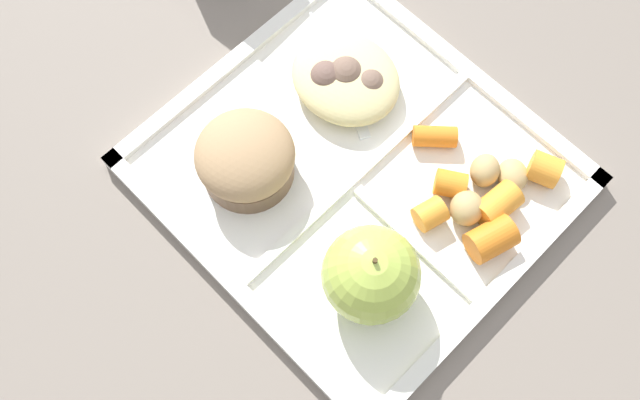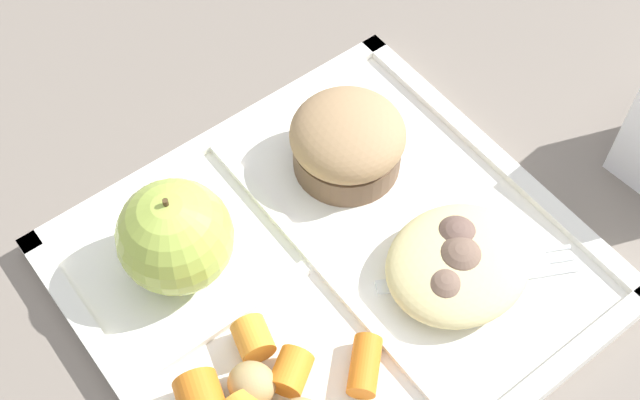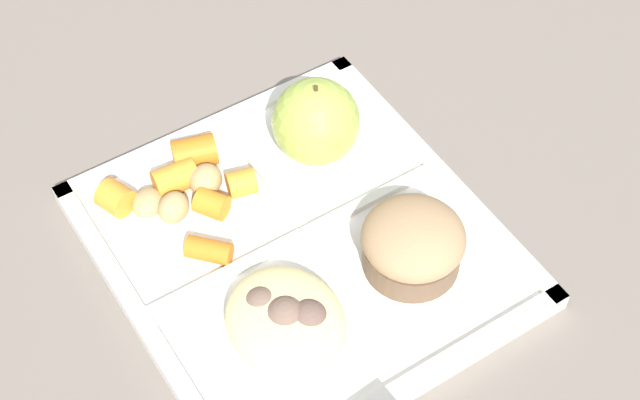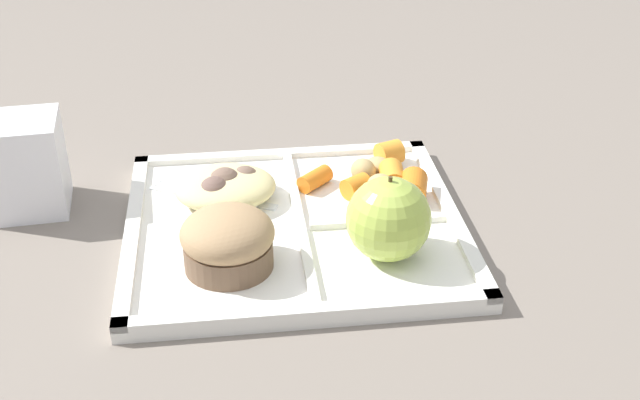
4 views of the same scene
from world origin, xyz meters
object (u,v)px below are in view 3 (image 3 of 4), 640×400
Objects in this scene: lunch_tray at (300,247)px; green_apple at (316,122)px; bran_muffin at (413,243)px; plastic_fork at (286,356)px.

green_apple is (-0.08, 0.07, 0.04)m from lunch_tray.
bran_muffin reaches higher than plastic_fork.
lunch_tray is at bearing 142.54° from plastic_fork.
lunch_tray is 2.47× the size of plastic_fork.
green_apple reaches higher than bran_muffin.
green_apple is 0.14m from bran_muffin.
green_apple is 0.21m from plastic_fork.
green_apple is at bearing 180.00° from bran_muffin.
bran_muffin is at bearing 0.00° from green_apple.
lunch_tray is 3.87× the size of bran_muffin.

